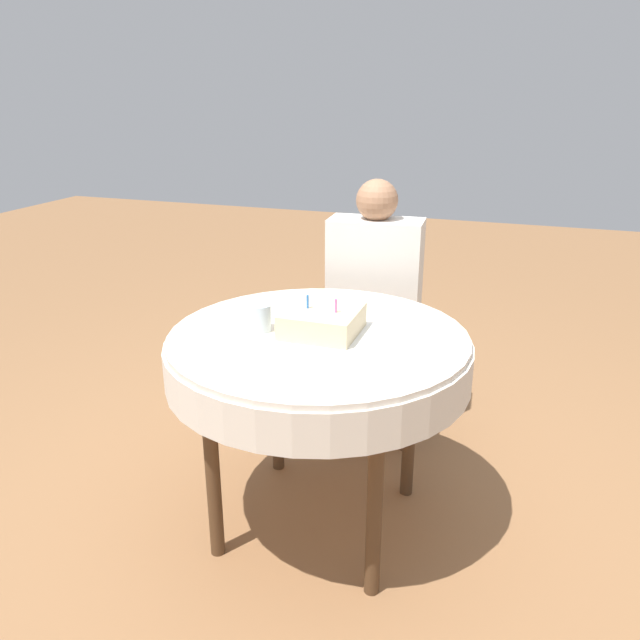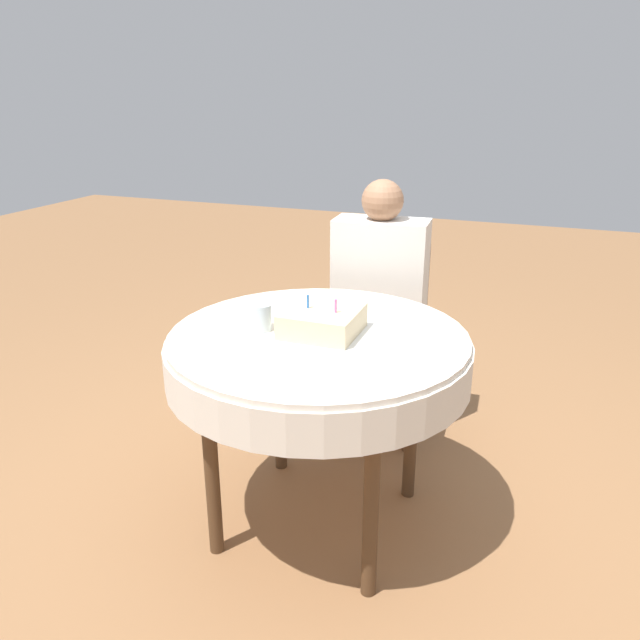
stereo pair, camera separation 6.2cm
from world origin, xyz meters
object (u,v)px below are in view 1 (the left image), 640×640
object	(u,v)px
chair	(375,326)
drinking_glass	(260,318)
person	(373,287)
birthday_cake	(322,321)

from	to	relation	value
chair	drinking_glass	size ratio (longest dim) A/B	9.26
person	birthday_cake	size ratio (longest dim) A/B	4.82
birthday_cake	chair	bearing A→B (deg)	91.20
person	birthday_cake	bearing A→B (deg)	-92.56
chair	drinking_glass	world-z (taller)	chair
chair	drinking_glass	bearing A→B (deg)	-105.80
person	drinking_glass	bearing A→B (deg)	-107.50
birthday_cake	drinking_glass	world-z (taller)	birthday_cake
chair	person	size ratio (longest dim) A/B	0.73
birthday_cake	drinking_glass	bearing A→B (deg)	-167.48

